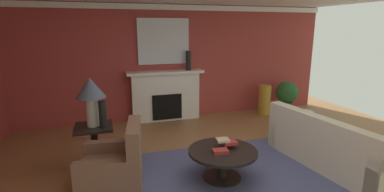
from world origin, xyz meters
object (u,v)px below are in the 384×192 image
at_px(coffee_table, 223,157).
at_px(vase_mantel_right, 188,61).
at_px(vase_tall_corner, 265,100).
at_px(side_table, 95,144).
at_px(mantel_mirror, 164,41).
at_px(sofa, 331,148).
at_px(table_lamp, 91,93).
at_px(potted_plant, 287,94).
at_px(fireplace, 166,97).
at_px(vase_on_side_table, 103,115).
at_px(armchair_near_window, 115,170).

bearing_deg(coffee_table, vase_mantel_right, 82.76).
bearing_deg(vase_tall_corner, side_table, -156.23).
height_order(mantel_mirror, sofa, mantel_mirror).
relative_size(sofa, side_table, 3.13).
xyz_separation_m(coffee_table, vase_tall_corner, (2.33, 2.70, 0.04)).
distance_m(table_lamp, potted_plant, 5.06).
bearing_deg(fireplace, vase_on_side_table, -122.97).
distance_m(sofa, side_table, 3.74).
bearing_deg(sofa, side_table, 164.09).
bearing_deg(vase_mantel_right, vase_on_side_table, -132.51).
distance_m(fireplace, armchair_near_window, 3.19).
distance_m(vase_on_side_table, vase_tall_corner, 4.42).
bearing_deg(armchair_near_window, mantel_mirror, 65.97).
distance_m(coffee_table, table_lamp, 2.17).
bearing_deg(fireplace, side_table, -127.12).
xyz_separation_m(armchair_near_window, vase_on_side_table, (-0.10, 0.66, 0.60)).
distance_m(vase_on_side_table, vase_mantel_right, 2.99).
bearing_deg(vase_on_side_table, coffee_table, -25.81).
distance_m(side_table, vase_mantel_right, 3.14).
distance_m(fireplace, side_table, 2.64).
bearing_deg(fireplace, vase_tall_corner, -6.83).
bearing_deg(mantel_mirror, vase_mantel_right, -17.18).
relative_size(coffee_table, table_lamp, 1.33).
bearing_deg(vase_tall_corner, potted_plant, -6.49).
height_order(armchair_near_window, coffee_table, armchair_near_window).
distance_m(mantel_mirror, vase_on_side_table, 2.91).
bearing_deg(potted_plant, coffee_table, -138.00).
xyz_separation_m(armchair_near_window, vase_mantel_right, (1.89, 2.83, 1.11)).
distance_m(coffee_table, vase_mantel_right, 3.17).
height_order(fireplace, vase_mantel_right, vase_mantel_right).
bearing_deg(vase_on_side_table, armchair_near_window, -81.12).
xyz_separation_m(table_lamp, vase_on_side_table, (0.15, -0.12, -0.32)).
bearing_deg(table_lamp, vase_mantel_right, 43.79).
height_order(sofa, side_table, sofa).
xyz_separation_m(mantel_mirror, table_lamp, (-1.59, -2.22, -0.64)).
bearing_deg(mantel_mirror, table_lamp, -125.60).
height_order(sofa, vase_tall_corner, sofa).
relative_size(fireplace, potted_plant, 2.16).
bearing_deg(armchair_near_window, vase_on_side_table, 98.88).
distance_m(sofa, table_lamp, 3.85).
distance_m(fireplace, vase_mantel_right, 1.02).
bearing_deg(armchair_near_window, table_lamp, 107.99).
bearing_deg(table_lamp, mantel_mirror, 54.40).
relative_size(vase_tall_corner, vase_mantel_right, 1.65).
height_order(mantel_mirror, potted_plant, mantel_mirror).
height_order(vase_tall_corner, vase_mantel_right, vase_mantel_right).
bearing_deg(table_lamp, potted_plant, 20.28).
distance_m(vase_tall_corner, vase_mantel_right, 2.23).
bearing_deg(armchair_near_window, fireplace, 65.08).
bearing_deg(vase_on_side_table, mantel_mirror, 58.40).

